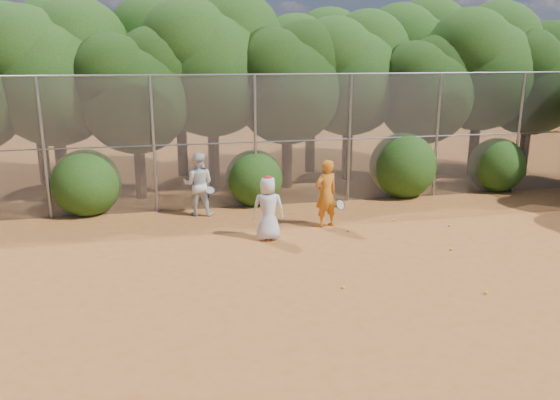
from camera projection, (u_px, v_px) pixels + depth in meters
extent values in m
plane|color=#A45925|center=(351.00, 277.00, 11.55)|extent=(80.00, 80.00, 0.00)
cylinder|color=gray|center=(44.00, 149.00, 15.25)|extent=(0.09, 0.09, 4.00)
cylinder|color=gray|center=(154.00, 146.00, 15.87)|extent=(0.09, 0.09, 4.00)
cylinder|color=gray|center=(255.00, 142.00, 16.49)|extent=(0.09, 0.09, 4.00)
cylinder|color=gray|center=(349.00, 139.00, 17.11)|extent=(0.09, 0.09, 4.00)
cylinder|color=gray|center=(437.00, 136.00, 17.73)|extent=(0.09, 0.09, 4.00)
cylinder|color=gray|center=(519.00, 133.00, 18.35)|extent=(0.09, 0.09, 4.00)
cylinder|color=gray|center=(288.00, 74.00, 16.18)|extent=(20.00, 0.05, 0.05)
cylinder|color=gray|center=(287.00, 141.00, 16.70)|extent=(20.00, 0.04, 0.04)
cube|color=slate|center=(287.00, 141.00, 16.70)|extent=(20.00, 0.02, 4.00)
cylinder|color=black|center=(61.00, 159.00, 17.80)|extent=(0.38, 0.38, 2.52)
sphere|color=#1C3F0F|center=(53.00, 82.00, 17.16)|extent=(4.03, 4.03, 4.03)
sphere|color=#1C3F0F|center=(79.00, 49.00, 17.45)|extent=(3.23, 3.23, 3.23)
sphere|color=#1C3F0F|center=(24.00, 55.00, 16.52)|extent=(3.02, 3.02, 3.02)
cylinder|color=black|center=(140.00, 165.00, 17.70)|extent=(0.36, 0.36, 2.17)
sphere|color=black|center=(135.00, 99.00, 17.15)|extent=(3.47, 3.47, 3.47)
sphere|color=black|center=(156.00, 70.00, 17.40)|extent=(2.78, 2.78, 2.78)
sphere|color=black|center=(113.00, 77.00, 16.60)|extent=(2.60, 2.60, 2.60)
cylinder|color=black|center=(214.00, 150.00, 19.10)|extent=(0.39, 0.39, 2.66)
sphere|color=#1C3F0F|center=(211.00, 74.00, 18.42)|extent=(4.26, 4.26, 4.26)
sphere|color=#1C3F0F|center=(234.00, 41.00, 18.73)|extent=(3.40, 3.40, 3.40)
sphere|color=#1C3F0F|center=(188.00, 47.00, 17.75)|extent=(3.19, 3.19, 3.19)
cylinder|color=black|center=(287.00, 156.00, 19.10)|extent=(0.37, 0.37, 2.27)
sphere|color=black|center=(287.00, 91.00, 18.52)|extent=(3.64, 3.64, 3.64)
sphere|color=black|center=(305.00, 63.00, 18.78)|extent=(2.91, 2.91, 2.91)
sphere|color=black|center=(270.00, 69.00, 17.94)|extent=(2.73, 2.73, 2.73)
cylinder|color=black|center=(347.00, 147.00, 20.35)|extent=(0.38, 0.38, 2.45)
sphere|color=#1C3F0F|center=(349.00, 81.00, 19.73)|extent=(3.92, 3.92, 3.92)
sphere|color=#1C3F0F|center=(367.00, 53.00, 20.01)|extent=(3.14, 3.14, 3.14)
sphere|color=#1C3F0F|center=(334.00, 59.00, 19.11)|extent=(2.94, 2.94, 2.94)
cylinder|color=black|center=(421.00, 154.00, 19.97)|extent=(0.36, 0.36, 2.10)
sphere|color=black|center=(425.00, 97.00, 19.44)|extent=(3.36, 3.36, 3.36)
sphere|color=black|center=(439.00, 72.00, 19.67)|extent=(2.69, 2.69, 2.69)
sphere|color=black|center=(414.00, 78.00, 18.90)|extent=(2.52, 2.52, 2.52)
cylinder|color=black|center=(474.00, 142.00, 20.99)|extent=(0.39, 0.39, 2.59)
sphere|color=#1C3F0F|center=(480.00, 75.00, 20.33)|extent=(4.14, 4.14, 4.14)
sphere|color=#1C3F0F|center=(497.00, 46.00, 20.63)|extent=(3.32, 3.32, 3.32)
sphere|color=#1C3F0F|center=(469.00, 52.00, 19.67)|extent=(3.11, 3.11, 3.11)
cylinder|color=black|center=(525.00, 145.00, 21.15)|extent=(0.37, 0.37, 2.31)
sphere|color=black|center=(532.00, 86.00, 20.57)|extent=(3.70, 3.70, 3.70)
sphere|color=black|center=(545.00, 60.00, 20.83)|extent=(2.96, 2.96, 2.96)
sphere|color=black|center=(523.00, 66.00, 19.98)|extent=(2.77, 2.77, 2.77)
cylinder|color=black|center=(42.00, 147.00, 19.75)|extent=(0.39, 0.39, 2.62)
sphere|color=#1C3F0F|center=(34.00, 75.00, 19.08)|extent=(4.20, 4.20, 4.20)
sphere|color=#1C3F0F|center=(58.00, 44.00, 19.38)|extent=(3.36, 3.36, 3.36)
sphere|color=#1C3F0F|center=(6.00, 50.00, 18.42)|extent=(3.15, 3.15, 3.15)
cylinder|color=black|center=(182.00, 140.00, 20.95)|extent=(0.40, 0.40, 2.80)
sphere|color=#1C3F0F|center=(178.00, 66.00, 20.24)|extent=(4.48, 4.48, 4.48)
sphere|color=#1C3F0F|center=(201.00, 35.00, 20.56)|extent=(3.58, 3.58, 3.58)
sphere|color=#1C3F0F|center=(155.00, 41.00, 19.53)|extent=(3.36, 3.36, 3.36)
cylinder|color=black|center=(310.00, 140.00, 21.64)|extent=(0.38, 0.38, 2.52)
sphere|color=#1C3F0F|center=(311.00, 77.00, 21.00)|extent=(4.03, 4.03, 4.03)
sphere|color=#1C3F0F|center=(328.00, 50.00, 21.29)|extent=(3.23, 3.23, 3.23)
sphere|color=#1C3F0F|center=(295.00, 55.00, 20.36)|extent=(3.02, 3.02, 3.02)
cylinder|color=black|center=(409.00, 132.00, 23.11)|extent=(0.40, 0.40, 2.73)
sphere|color=#1C3F0F|center=(413.00, 68.00, 22.42)|extent=(4.37, 4.37, 4.37)
sphere|color=#1C3F0F|center=(429.00, 40.00, 22.73)|extent=(3.49, 3.49, 3.49)
sphere|color=#1C3F0F|center=(400.00, 45.00, 21.73)|extent=(3.28, 3.28, 3.28)
sphere|color=#1C3F0F|center=(86.00, 180.00, 16.00)|extent=(2.00, 2.00, 2.00)
sphere|color=#1C3F0F|center=(254.00, 176.00, 17.06)|extent=(1.80, 1.80, 1.80)
sphere|color=#1C3F0F|center=(403.00, 163.00, 18.04)|extent=(2.20, 2.20, 2.20)
sphere|color=#1C3F0F|center=(497.00, 163.00, 18.80)|extent=(1.90, 1.90, 1.90)
imported|color=orange|center=(326.00, 194.00, 14.73)|extent=(0.78, 0.63, 1.85)
torus|color=black|center=(340.00, 205.00, 14.69)|extent=(0.34, 0.27, 0.28)
cylinder|color=black|center=(335.00, 207.00, 14.87)|extent=(0.13, 0.25, 0.16)
imported|color=silver|center=(268.00, 208.00, 13.71)|extent=(0.87, 0.63, 1.64)
ellipsoid|color=red|center=(268.00, 178.00, 13.51)|extent=(0.22, 0.22, 0.13)
sphere|color=#CCD426|center=(281.00, 209.00, 13.58)|extent=(0.07, 0.07, 0.07)
imported|color=silver|center=(198.00, 184.00, 15.83)|extent=(1.05, 0.91, 1.85)
torus|color=black|center=(210.00, 190.00, 15.64)|extent=(0.34, 0.29, 0.22)
cylinder|color=black|center=(209.00, 195.00, 15.81)|extent=(0.06, 0.21, 0.23)
sphere|color=#CCD426|center=(451.00, 249.00, 13.13)|extent=(0.07, 0.07, 0.07)
sphere|color=#CCD426|center=(393.00, 220.00, 15.40)|extent=(0.07, 0.07, 0.07)
sphere|color=#CCD426|center=(486.00, 293.00, 10.72)|extent=(0.07, 0.07, 0.07)
sphere|color=#CCD426|center=(343.00, 287.00, 10.98)|extent=(0.07, 0.07, 0.07)
sphere|color=#CCD426|center=(449.00, 225.00, 14.93)|extent=(0.07, 0.07, 0.07)
sphere|color=#CCD426|center=(349.00, 230.00, 14.51)|extent=(0.07, 0.07, 0.07)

